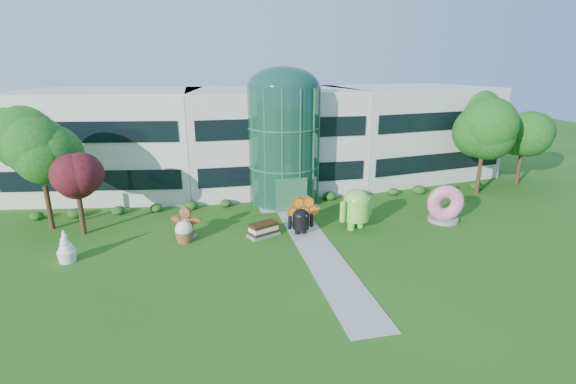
{
  "coord_description": "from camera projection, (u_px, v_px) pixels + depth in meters",
  "views": [
    {
      "loc": [
        -7.21,
        -22.53,
        11.59
      ],
      "look_at": [
        -0.93,
        6.0,
        2.6
      ],
      "focal_mm": 26.0,
      "sensor_mm": 36.0,
      "label": 1
    }
  ],
  "objects": [
    {
      "name": "android_black",
      "position": [
        301.0,
        219.0,
        29.38
      ],
      "size": [
        2.01,
        1.41,
        2.19
      ],
      "primitive_type": null,
      "rotation": [
        0.0,
        0.0,
        0.06
      ],
      "color": "black",
      "rests_on": "ground"
    },
    {
      "name": "gingerbread",
      "position": [
        186.0,
        221.0,
        28.92
      ],
      "size": [
        2.61,
        1.85,
        2.25
      ],
      "primitive_type": null,
      "rotation": [
        0.0,
        0.0,
        -0.42
      ],
      "color": "brown",
      "rests_on": "ground"
    },
    {
      "name": "tree_red",
      "position": [
        78.0,
        194.0,
        28.86
      ],
      "size": [
        4.0,
        4.0,
        6.0
      ],
      "primitive_type": null,
      "color": "#3F0C14",
      "rests_on": "ground"
    },
    {
      "name": "ground",
      "position": [
        323.0,
        259.0,
        25.93
      ],
      "size": [
        140.0,
        140.0,
        0.0
      ],
      "primitive_type": "plane",
      "color": "#215114",
      "rests_on": "ground"
    },
    {
      "name": "walkway",
      "position": [
        315.0,
        245.0,
        27.79
      ],
      "size": [
        2.4,
        20.0,
        0.04
      ],
      "primitive_type": "cube",
      "color": "#9E9E93",
      "rests_on": "ground"
    },
    {
      "name": "donut",
      "position": [
        445.0,
        203.0,
        31.71
      ],
      "size": [
        3.05,
        1.95,
        2.93
      ],
      "primitive_type": null,
      "rotation": [
        0.0,
        0.0,
        -0.23
      ],
      "color": "#DC538E",
      "rests_on": "ground"
    },
    {
      "name": "building",
      "position": [
        271.0,
        137.0,
        41.36
      ],
      "size": [
        46.0,
        15.0,
        9.3
      ],
      "primitive_type": null,
      "color": "beige",
      "rests_on": "ground"
    },
    {
      "name": "android_green",
      "position": [
        356.0,
        206.0,
        30.22
      ],
      "size": [
        3.62,
        3.02,
        3.51
      ],
      "primitive_type": null,
      "rotation": [
        0.0,
        0.0,
        0.36
      ],
      "color": "#78D143",
      "rests_on": "ground"
    },
    {
      "name": "froyo",
      "position": [
        66.0,
        246.0,
        25.27
      ],
      "size": [
        1.49,
        1.49,
        2.06
      ],
      "primitive_type": null,
      "rotation": [
        0.0,
        0.0,
        0.29
      ],
      "color": "white",
      "rests_on": "ground"
    },
    {
      "name": "ice_cream_sandwich",
      "position": [
        263.0,
        229.0,
        29.23
      ],
      "size": [
        2.43,
        1.9,
        0.97
      ],
      "primitive_type": null,
      "rotation": [
        0.0,
        0.0,
        0.43
      ],
      "color": "black",
      "rests_on": "ground"
    },
    {
      "name": "honeycomb",
      "position": [
        303.0,
        212.0,
        31.14
      ],
      "size": [
        2.56,
        0.96,
        2.0
      ],
      "primitive_type": null,
      "rotation": [
        0.0,
        0.0,
        0.02
      ],
      "color": "orange",
      "rests_on": "ground"
    },
    {
      "name": "atrium",
      "position": [
        284.0,
        146.0,
        35.68
      ],
      "size": [
        6.0,
        6.0,
        9.8
      ],
      "primitive_type": "cylinder",
      "color": "#194738",
      "rests_on": "ground"
    },
    {
      "name": "cupcake",
      "position": [
        184.0,
        231.0,
        28.16
      ],
      "size": [
        1.67,
        1.67,
        1.52
      ],
      "primitive_type": null,
      "rotation": [
        0.0,
        0.0,
        -0.42
      ],
      "color": "white",
      "rests_on": "ground"
    },
    {
      "name": "trees_backdrop",
      "position": [
        281.0,
        151.0,
        36.82
      ],
      "size": [
        52.0,
        8.0,
        8.4
      ],
      "primitive_type": null,
      "color": "#124B14",
      "rests_on": "ground"
    }
  ]
}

